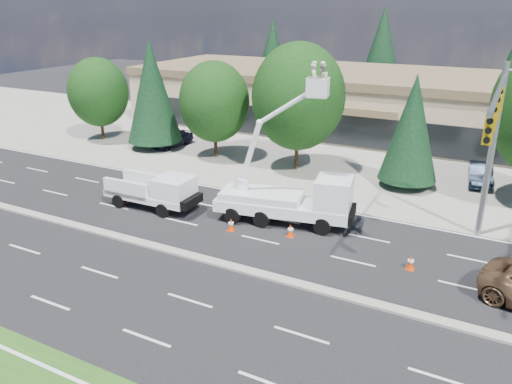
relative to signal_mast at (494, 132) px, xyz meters
The scene contains 20 objects.
ground 13.67m from the signal_mast, 144.92° to the right, with size 140.00×140.00×0.00m, color black.
concrete_apron 17.47m from the signal_mast, 127.74° to the left, with size 140.00×22.00×0.01m, color gray.
road_median 13.64m from the signal_mast, 144.92° to the right, with size 120.00×0.55×0.12m, color gray.
strip_mall 25.23m from the signal_mast, 113.62° to the left, with size 50.40×15.40×5.50m.
tree_front_a 33.05m from the signal_mast, 166.05° to the left, with size 5.25×5.25×7.28m.
tree_front_b 27.25m from the signal_mast, 163.00° to the left, with size 4.55×4.55×8.97m.
tree_front_c 21.61m from the signal_mast, 158.34° to the left, with size 5.46×5.46×7.58m.
tree_front_d 15.28m from the signal_mast, 148.59° to the left, with size 6.62×6.62×9.19m.
tree_front_e 9.63m from the signal_mast, 122.30° to the left, with size 3.81×3.81×7.50m.
tree_back_a 44.81m from the signal_mast, 128.72° to the left, with size 5.01×5.01×9.87m.
tree_back_b 37.67m from the signal_mast, 111.87° to the left, with size 5.77×5.77×11.38m.
signal_mast is the anchor object (origin of this frame).
utility_pickup 18.48m from the signal_mast, behind, with size 5.58×2.28×2.13m.
bucket_truck 10.30m from the signal_mast, behind, with size 7.78×3.61×8.89m.
traffic_cone_a 20.84m from the signal_mast, behind, with size 0.40×0.40×0.70m.
traffic_cone_b 13.71m from the signal_mast, 163.58° to the right, with size 0.40×0.40×0.70m.
traffic_cone_c 10.83m from the signal_mast, 162.61° to the right, with size 0.40×0.40×0.70m.
traffic_cone_d 7.06m from the signal_mast, 126.40° to the right, with size 0.40×0.40×0.70m.
parked_car_west 27.15m from the signal_mast, 160.34° to the left, with size 1.67×4.14×1.41m, color black.
parked_car_east 12.16m from the signal_mast, 93.57° to the left, with size 1.45×4.15×1.37m, color black.
Camera 1 is at (10.63, -17.67, 11.53)m, focal length 35.00 mm.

